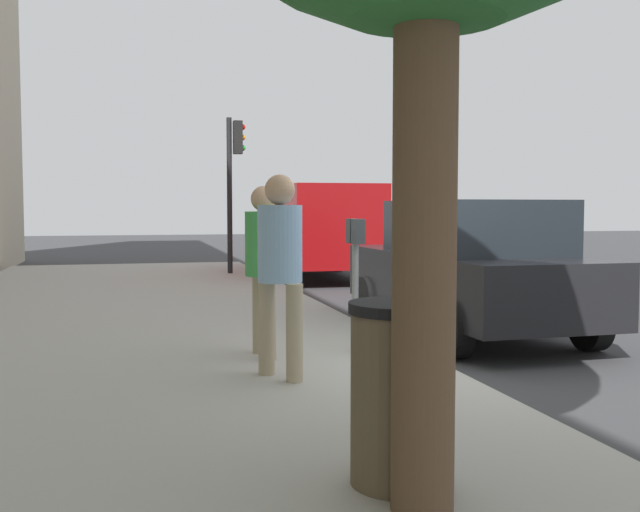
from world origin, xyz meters
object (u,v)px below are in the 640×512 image
Objects in this scene: pedestrian_at_meter at (264,257)px; trash_bin at (401,393)px; parking_meter at (355,256)px; pedestrian_bystander at (280,258)px; parked_sedan_near at (469,267)px; parked_van_far at (317,225)px; traffic_signal at (234,169)px.

trash_bin is at bearing -92.26° from pedestrian_at_meter.
parking_meter is 1.41m from pedestrian_bystander.
trash_bin is (-3.68, -0.12, -0.52)m from pedestrian_at_meter.
parked_sedan_near is at bearing 22.08° from pedestrian_at_meter.
parked_sedan_near is 0.85× the size of parked_van_far.
pedestrian_at_meter is at bearing 1.88° from trash_bin.
traffic_signal is (10.84, -1.05, 1.34)m from pedestrian_bystander.
pedestrian_at_meter is at bearing 89.30° from parking_meter.
trash_bin is (-5.15, 2.87, -0.24)m from parked_sedan_near.
parked_sedan_near is at bearing -179.99° from parked_van_far.
parking_meter is at bearing 168.38° from parked_van_far.
parked_van_far reaches higher than parking_meter.
pedestrian_bystander is (-0.99, 1.00, 0.07)m from parking_meter.
parking_meter is 0.77× the size of pedestrian_bystander.
parking_meter is at bearing -4.84° from pedestrian_at_meter.
parked_sedan_near is at bearing 11.41° from pedestrian_bystander.
pedestrian_at_meter is at bearing 174.07° from traffic_signal.
traffic_signal is 3.56× the size of trash_bin.
pedestrian_bystander is 0.51× the size of traffic_signal.
pedestrian_bystander is 2.74m from trash_bin.
pedestrian_bystander is at bearing -95.80° from pedestrian_at_meter.
traffic_signal is at bearing -0.28° from parking_meter.
parked_sedan_near is (1.48, -2.01, -0.27)m from parking_meter.
parking_meter is 0.27× the size of parked_van_far.
trash_bin is at bearing 167.98° from parked_van_far.
parking_meter is 0.32× the size of parked_sedan_near.
trash_bin is at bearing 150.90° from parked_sedan_near.
parked_sedan_near reaches higher than trash_bin.
pedestrian_at_meter is (0.01, 0.97, 0.01)m from parking_meter.
parked_sedan_near is at bearing -29.10° from trash_bin.
traffic_signal reaches higher than parking_meter.
parked_van_far is at bearing -12.02° from trash_bin.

